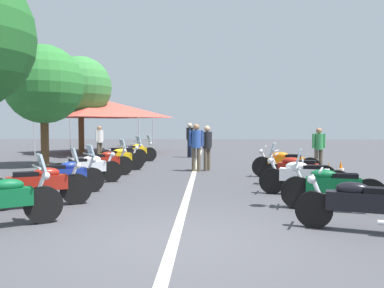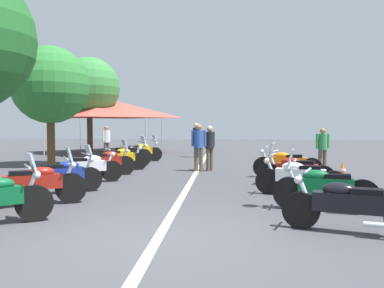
{
  "view_description": "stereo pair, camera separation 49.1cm",
  "coord_description": "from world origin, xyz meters",
  "views": [
    {
      "loc": [
        -5.9,
        -0.51,
        1.72
      ],
      "look_at": [
        6.53,
        0.0,
        1.11
      ],
      "focal_mm": 38.01,
      "sensor_mm": 36.0,
      "label": 1
    },
    {
      "loc": [
        -5.9,
        -1.0,
        1.72
      ],
      "look_at": [
        6.53,
        0.0,
        1.11
      ],
      "focal_mm": 38.01,
      "sensor_mm": 36.0,
      "label": 2
    }
  ],
  "objects": [
    {
      "name": "bystander_4",
      "position": [
        14.96,
        0.46,
        1.04
      ],
      "size": [
        0.42,
        0.38,
        1.77
      ],
      "rotation": [
        0.0,
        0.0,
        2.3
      ],
      "color": "#1E2338",
      "rests_on": "ground_plane"
    },
    {
      "name": "motorcycle_left_row_1",
      "position": [
        2.28,
        2.98,
        0.47
      ],
      "size": [
        1.2,
        2.0,
        1.22
      ],
      "rotation": [
        0.0,
        0.0,
        -1.07
      ],
      "color": "black",
      "rests_on": "ground_plane"
    },
    {
      "name": "lane_centre_stripe",
      "position": [
        7.2,
        0.0,
        0.0
      ],
      "size": [
        26.85,
        0.16,
        0.01
      ],
      "primitive_type": "cube",
      "color": "beige",
      "rests_on": "ground_plane"
    },
    {
      "name": "event_tent",
      "position": [
        18.06,
        5.95,
        2.65
      ],
      "size": [
        6.19,
        6.19,
        3.2
      ],
      "color": "#E54C3F",
      "rests_on": "ground_plane"
    },
    {
      "name": "bystander_1",
      "position": [
        8.8,
        -0.06,
        1.01
      ],
      "size": [
        0.32,
        0.53,
        1.73
      ],
      "rotation": [
        0.0,
        0.0,
        6.25
      ],
      "color": "brown",
      "rests_on": "ground_plane"
    },
    {
      "name": "traffic_cone_0",
      "position": [
        6.58,
        -4.54,
        0.29
      ],
      "size": [
        0.36,
        0.36,
        0.61
      ],
      "color": "orange",
      "rests_on": "ground_plane"
    },
    {
      "name": "bystander_3",
      "position": [
        9.15,
        -4.55,
        0.92
      ],
      "size": [
        0.32,
        0.51,
        1.58
      ],
      "rotation": [
        0.0,
        0.0,
        0.28
      ],
      "color": "brown",
      "rests_on": "ground_plane"
    },
    {
      "name": "motorcycle_right_row_3",
      "position": [
        5.42,
        -2.96,
        0.46
      ],
      "size": [
        0.97,
        1.95,
        1.19
      ],
      "rotation": [
        0.0,
        0.0,
        1.2
      ],
      "color": "black",
      "rests_on": "ground_plane"
    },
    {
      "name": "motorcycle_left_row_5",
      "position": [
        8.77,
        2.88,
        0.46
      ],
      "size": [
        1.21,
        1.98,
        1.0
      ],
      "rotation": [
        0.0,
        0.0,
        -1.06
      ],
      "color": "black",
      "rests_on": "ground_plane"
    },
    {
      "name": "roadside_tree_2",
      "position": [
        10.26,
        6.12,
        3.31
      ],
      "size": [
        3.16,
        3.16,
        4.9
      ],
      "color": "brown",
      "rests_on": "ground_plane"
    },
    {
      "name": "roadside_tree_1",
      "position": [
        16.75,
        6.68,
        3.78
      ],
      "size": [
        3.44,
        3.44,
        5.51
      ],
      "color": "brown",
      "rests_on": "ground_plane"
    },
    {
      "name": "motorcycle_left_row_2",
      "position": [
        3.81,
        2.99,
        0.46
      ],
      "size": [
        1.3,
        1.73,
        1.2
      ],
      "rotation": [
        0.0,
        0.0,
        -0.95
      ],
      "color": "black",
      "rests_on": "ground_plane"
    },
    {
      "name": "motorcycle_right_row_0",
      "position": [
        0.61,
        -2.97,
        0.45
      ],
      "size": [
        0.97,
        2.07,
        0.99
      ],
      "rotation": [
        0.0,
        0.0,
        1.24
      ],
      "color": "black",
      "rests_on": "ground_plane"
    },
    {
      "name": "motorcycle_right_row_2",
      "position": [
        3.94,
        -2.8,
        0.46
      ],
      "size": [
        0.89,
        2.12,
        1.0
      ],
      "rotation": [
        0.0,
        0.0,
        1.3
      ],
      "color": "black",
      "rests_on": "ground_plane"
    },
    {
      "name": "bystander_0",
      "position": [
        9.0,
        -0.45,
        0.97
      ],
      "size": [
        0.44,
        0.36,
        1.66
      ],
      "rotation": [
        0.0,
        0.0,
        4.04
      ],
      "color": "brown",
      "rests_on": "ground_plane"
    },
    {
      "name": "motorcycle_right_row_4",
      "position": [
        7.19,
        -2.98,
        0.47
      ],
      "size": [
        0.79,
        2.16,
        1.01
      ],
      "rotation": [
        0.0,
        0.0,
        1.37
      ],
      "color": "black",
      "rests_on": "ground_plane"
    },
    {
      "name": "motorcycle_right_row_1",
      "position": [
        2.25,
        -2.96,
        0.47
      ],
      "size": [
        0.8,
        2.02,
        1.22
      ],
      "rotation": [
        0.0,
        0.0,
        1.35
      ],
      "color": "black",
      "rests_on": "ground_plane"
    },
    {
      "name": "motorcycle_left_row_6",
      "position": [
        10.49,
        2.96,
        0.48
      ],
      "size": [
        1.3,
        1.83,
        1.23
      ],
      "rotation": [
        0.0,
        0.0,
        -0.98
      ],
      "color": "black",
      "rests_on": "ground_plane"
    },
    {
      "name": "motorcycle_left_row_4",
      "position": [
        7.25,
        2.92,
        0.47
      ],
      "size": [
        1.22,
        1.79,
        1.21
      ],
      "rotation": [
        0.0,
        0.0,
        -1.0
      ],
      "color": "black",
      "rests_on": "ground_plane"
    },
    {
      "name": "motorcycle_left_row_7",
      "position": [
        12.36,
        2.85,
        0.47
      ],
      "size": [
        1.17,
        1.95,
        1.21
      ],
      "rotation": [
        0.0,
        0.0,
        -1.07
      ],
      "color": "black",
      "rests_on": "ground_plane"
    },
    {
      "name": "traffic_cone_2",
      "position": [
        5.88,
        -3.96,
        0.29
      ],
      "size": [
        0.36,
        0.36,
        0.61
      ],
      "color": "orange",
      "rests_on": "ground_plane"
    },
    {
      "name": "motorcycle_left_row_3",
      "position": [
        5.64,
        3.02,
        0.45
      ],
      "size": [
        1.15,
        1.93,
        1.0
      ],
      "rotation": [
        0.0,
        0.0,
        -1.08
      ],
      "color": "black",
      "rests_on": "ground_plane"
    },
    {
      "name": "ground_plane",
      "position": [
        0.0,
        0.0,
        0.0
      ],
      "size": [
        80.0,
        80.0,
        0.0
      ],
      "primitive_type": "plane",
      "color": "#424247"
    },
    {
      "name": "bystander_2",
      "position": [
        13.86,
        4.86,
        0.95
      ],
      "size": [
        0.49,
        0.32,
        1.63
      ],
      "rotation": [
        0.0,
        0.0,
        4.26
      ],
      "color": "brown",
      "rests_on": "ground_plane"
    }
  ]
}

